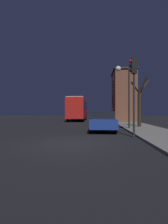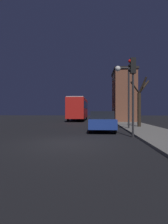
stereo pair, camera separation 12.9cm
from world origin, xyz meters
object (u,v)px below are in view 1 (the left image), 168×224
traffic_light (133,81)px  car_near_lane (102,121)px  car_mid_lane (98,118)px  car_far_lane (99,116)px  streetlamp (124,83)px  bus (78,108)px  bare_tree (140,103)px

traffic_light → car_near_lane: traffic_light is taller
car_near_lane → traffic_light: bearing=-61.9°
car_mid_lane → car_near_lane: bearing=-88.7°
car_far_lane → streetlamp: bearing=-82.9°
bus → car_far_lane: bus is taller
bare_tree → traffic_light: bearing=-107.2°
streetlamp → car_near_lane: 3.86m
streetlamp → bus: bearing=110.5°
bare_tree → streetlamp: bearing=-137.7°
traffic_light → streetlamp: bearing=88.0°
streetlamp → car_far_lane: streetlamp is taller
streetlamp → traffic_light: (-0.15, -4.48, -0.60)m
car_near_lane → car_mid_lane: size_ratio=1.11×
streetlamp → bus: streetlamp is taller
streetlamp → bare_tree: (1.72, 1.57, -1.61)m
bus → car_mid_lane: bus is taller
car_mid_lane → car_far_lane: 6.95m
bare_tree → car_near_lane: size_ratio=1.02×
traffic_light → bare_tree: 6.41m
bus → car_near_lane: (3.49, -15.54, -1.39)m
bus → car_far_lane: (3.55, 0.10, -1.44)m
car_mid_lane → car_far_lane: size_ratio=1.01×
traffic_light → car_far_lane: (-1.62, 18.79, -2.56)m
streetlamp → traffic_light: 4.53m
bus → traffic_light: bearing=-74.5°
bus → car_far_lane: 3.83m
bare_tree → car_near_lane: bearing=-140.8°
bus → streetlamp: bearing=-69.5°
bus → car_far_lane: size_ratio=2.57×
traffic_light → bus: (-5.17, 18.69, -1.12)m
bare_tree → car_mid_lane: 7.08m
car_far_lane → bus: bearing=-178.3°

